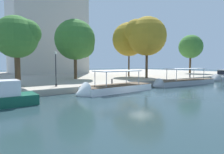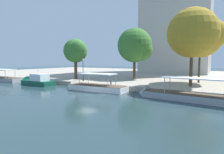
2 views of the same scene
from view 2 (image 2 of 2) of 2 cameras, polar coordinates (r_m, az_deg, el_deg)
The scene contains 12 objects.
ground_plane at distance 27.51m, azimuth -7.78°, elevation -5.36°, with size 220.00×220.00×0.00m, color #23383D.
dock_promenade at distance 57.38m, azimuth 13.50°, elevation 0.47°, with size 120.00×55.00×0.77m, color #A39989.
motor_yacht_1 at distance 40.78m, azimuth -22.50°, elevation -1.36°, with size 8.22×2.85×4.26m.
tour_boat_2 at distance 31.39m, azimuth -6.18°, elevation -3.43°, with size 11.34×3.46×4.07m.
tour_boat_3 at distance 25.07m, azimuth 22.60°, elevation -5.96°, with size 15.02×3.87×3.87m.
mooring_bollard_1 at distance 32.31m, azimuth -0.34°, elevation -1.64°, with size 0.23×0.23×0.74m.
lamp_post at distance 38.14m, azimuth -8.97°, elevation 2.69°, with size 0.36×0.36×4.58m.
tree_1 at distance 42.37m, azimuth -11.14°, elevation 8.10°, with size 5.58×5.33×9.03m.
tree_2 at distance 33.12m, azimuth 23.56°, elevation 12.53°, with size 8.05×7.91×12.55m.
tree_3 at distance 42.39m, azimuth 7.26°, elevation 9.74°, with size 7.95×7.75×11.48m.
tree_4 at distance 38.23m, azimuth 26.34°, elevation 11.54°, with size 8.30×8.00×12.58m.
office_tower at distance 71.15m, azimuth 19.66°, elevation 21.22°, with size 21.16×18.09×50.43m.
Camera 2 is at (16.87, -21.14, 5.06)m, focal length 29.51 mm.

